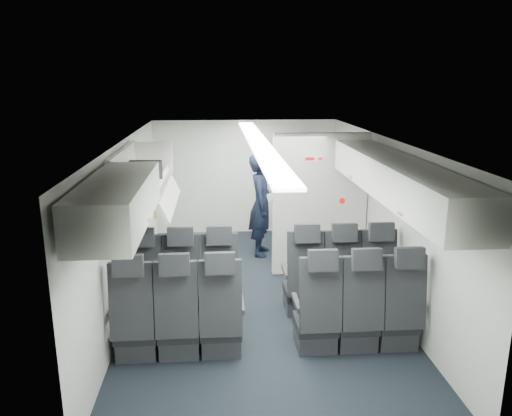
{
  "coord_description": "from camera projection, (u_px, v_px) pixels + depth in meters",
  "views": [
    {
      "loc": [
        -0.53,
        -6.29,
        2.91
      ],
      "look_at": [
        0.0,
        0.4,
        1.15
      ],
      "focal_mm": 35.0,
      "sensor_mm": 36.0,
      "label": 1
    }
  ],
  "objects": [
    {
      "name": "overhead_bin_left_front_open",
      "position": [
        142.0,
        177.0,
        6.05
      ],
      "size": [
        0.64,
        1.7,
        0.72
      ],
      "color": "#9E9E93",
      "rests_on": "cabin_shell"
    },
    {
      "name": "boarding_door",
      "position": [
        148.0,
        204.0,
        7.97
      ],
      "size": [
        0.12,
        1.27,
        1.86
      ],
      "color": "silver",
      "rests_on": "cabin_shell"
    },
    {
      "name": "papers",
      "position": [
        273.0,
        197.0,
        8.22
      ],
      "size": [
        0.2,
        0.03,
        0.14
      ],
      "primitive_type": "cube",
      "rotation": [
        0.0,
        0.0,
        0.07
      ],
      "color": "white",
      "rests_on": "flight_attendant"
    },
    {
      "name": "carry_on_bag",
      "position": [
        144.0,
        171.0,
        5.97
      ],
      "size": [
        0.41,
        0.3,
        0.23
      ],
      "primitive_type": "cube",
      "rotation": [
        0.0,
        0.0,
        -0.07
      ],
      "color": "black",
      "rests_on": "overhead_bin_left_front_open"
    },
    {
      "name": "overhead_bin_left_rear",
      "position": [
        117.0,
        202.0,
        4.33
      ],
      "size": [
        0.53,
        1.8,
        0.4
      ],
      "color": "white",
      "rests_on": "cabin_shell"
    },
    {
      "name": "seat_row_mid",
      "position": [
        269.0,
        318.0,
        5.36
      ],
      "size": [
        3.33,
        0.56,
        1.24
      ],
      "color": "black",
      "rests_on": "cabin_shell"
    },
    {
      "name": "overhead_bin_right_front",
      "position": [
        372.0,
        164.0,
        6.23
      ],
      "size": [
        0.53,
        1.7,
        0.4
      ],
      "color": "white",
      "rests_on": "cabin_shell"
    },
    {
      "name": "flight_attendant",
      "position": [
        261.0,
        205.0,
        8.29
      ],
      "size": [
        0.51,
        0.69,
        1.72
      ],
      "primitive_type": "imported",
      "rotation": [
        0.0,
        0.0,
        1.4
      ],
      "color": "black",
      "rests_on": "ground"
    },
    {
      "name": "bulkhead_partition",
      "position": [
        319.0,
        205.0,
        7.41
      ],
      "size": [
        1.4,
        0.15,
        2.13
      ],
      "color": "silver",
      "rests_on": "cabin_shell"
    },
    {
      "name": "cabin_shell",
      "position": [
        258.0,
        218.0,
        6.56
      ],
      "size": [
        3.41,
        6.01,
        2.16
      ],
      "color": "black",
      "rests_on": "ground"
    },
    {
      "name": "seat_row_front",
      "position": [
        262.0,
        285.0,
        6.22
      ],
      "size": [
        3.33,
        0.56,
        1.24
      ],
      "color": "black",
      "rests_on": "cabin_shell"
    },
    {
      "name": "galley_unit",
      "position": [
        297.0,
        186.0,
        9.29
      ],
      "size": [
        0.85,
        0.52,
        1.9
      ],
      "color": "#939399",
      "rests_on": "cabin_shell"
    },
    {
      "name": "overhead_bin_right_rear",
      "position": [
        429.0,
        196.0,
        4.55
      ],
      "size": [
        0.53,
        1.8,
        0.4
      ],
      "color": "white",
      "rests_on": "cabin_shell"
    }
  ]
}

